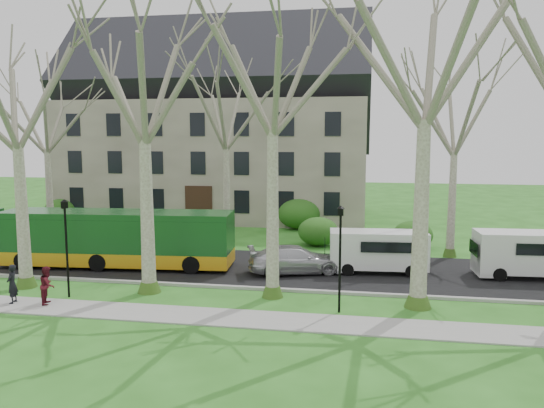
{
  "coord_description": "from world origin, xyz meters",
  "views": [
    {
      "loc": [
        6.9,
        -22.03,
        7.18
      ],
      "look_at": [
        2.52,
        3.0,
        3.87
      ],
      "focal_mm": 35.0,
      "sensor_mm": 36.0,
      "label": 1
    }
  ],
  "objects_px": {
    "van_a": "(378,252)",
    "van_b": "(530,255)",
    "bus_follow": "(117,238)",
    "pedestrian_a": "(12,284)",
    "sedan": "(296,259)",
    "pedestrian_b": "(47,285)"
  },
  "relations": [
    {
      "from": "van_a",
      "to": "van_b",
      "type": "relative_size",
      "value": 0.94
    },
    {
      "from": "bus_follow",
      "to": "pedestrian_a",
      "type": "distance_m",
      "value": 6.96
    },
    {
      "from": "sedan",
      "to": "van_a",
      "type": "relative_size",
      "value": 0.99
    },
    {
      "from": "sedan",
      "to": "pedestrian_b",
      "type": "xyz_separation_m",
      "value": [
        -9.73,
        -6.84,
        0.09
      ]
    },
    {
      "from": "pedestrian_a",
      "to": "pedestrian_b",
      "type": "distance_m",
      "value": 1.55
    },
    {
      "from": "van_a",
      "to": "pedestrian_a",
      "type": "height_order",
      "value": "van_a"
    },
    {
      "from": "sedan",
      "to": "van_a",
      "type": "height_order",
      "value": "van_a"
    },
    {
      "from": "sedan",
      "to": "pedestrian_b",
      "type": "height_order",
      "value": "pedestrian_b"
    },
    {
      "from": "bus_follow",
      "to": "pedestrian_b",
      "type": "bearing_deg",
      "value": -94.37
    },
    {
      "from": "pedestrian_b",
      "to": "sedan",
      "type": "bearing_deg",
      "value": -74.48
    },
    {
      "from": "bus_follow",
      "to": "pedestrian_a",
      "type": "relative_size",
      "value": 7.51
    },
    {
      "from": "pedestrian_b",
      "to": "van_a",
      "type": "bearing_deg",
      "value": -80.68
    },
    {
      "from": "sedan",
      "to": "pedestrian_a",
      "type": "relative_size",
      "value": 2.95
    },
    {
      "from": "bus_follow",
      "to": "sedan",
      "type": "relative_size",
      "value": 2.55
    },
    {
      "from": "sedan",
      "to": "pedestrian_b",
      "type": "bearing_deg",
      "value": 106.9
    },
    {
      "from": "van_b",
      "to": "van_a",
      "type": "bearing_deg",
      "value": 178.91
    },
    {
      "from": "sedan",
      "to": "bus_follow",
      "type": "bearing_deg",
      "value": 73.38
    },
    {
      "from": "pedestrian_b",
      "to": "bus_follow",
      "type": "bearing_deg",
      "value": -19.43
    },
    {
      "from": "bus_follow",
      "to": "sedan",
      "type": "bearing_deg",
      "value": -2.93
    },
    {
      "from": "van_a",
      "to": "bus_follow",
      "type": "bearing_deg",
      "value": -179.62
    },
    {
      "from": "bus_follow",
      "to": "pedestrian_a",
      "type": "xyz_separation_m",
      "value": [
        -1.52,
        -6.75,
        -0.73
      ]
    },
    {
      "from": "van_a",
      "to": "pedestrian_a",
      "type": "distance_m",
      "value": 17.37
    }
  ]
}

